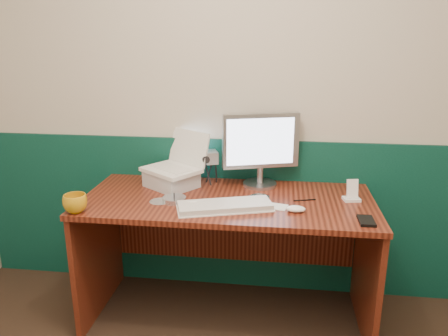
# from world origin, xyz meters

# --- Properties ---
(back_wall) EXTENTS (3.50, 0.04, 2.50)m
(back_wall) POSITION_xyz_m (0.00, 1.75, 1.25)
(back_wall) COLOR #C0B6A2
(back_wall) RESTS_ON ground
(wainscot) EXTENTS (3.48, 0.02, 1.00)m
(wainscot) POSITION_xyz_m (0.00, 1.74, 0.50)
(wainscot) COLOR #073029
(wainscot) RESTS_ON ground
(desk) EXTENTS (1.60, 0.70, 0.75)m
(desk) POSITION_xyz_m (-0.06, 1.38, 0.38)
(desk) COLOR #3A120A
(desk) RESTS_ON ground
(laptop_riser) EXTENTS (0.35, 0.34, 0.09)m
(laptop_riser) POSITION_xyz_m (-0.41, 1.53, 0.80)
(laptop_riser) COLOR silver
(laptop_riser) RESTS_ON desk
(laptop) EXTENTS (0.39, 0.37, 0.26)m
(laptop) POSITION_xyz_m (-0.41, 1.53, 0.97)
(laptop) COLOR white
(laptop) RESTS_ON laptop_riser
(monitor) EXTENTS (0.47, 0.26, 0.45)m
(monitor) POSITION_xyz_m (0.11, 1.62, 0.97)
(monitor) COLOR #A2A3A7
(monitor) RESTS_ON desk
(keyboard) EXTENTS (0.51, 0.30, 0.03)m
(keyboard) POSITION_xyz_m (-0.05, 1.22, 0.76)
(keyboard) COLOR silver
(keyboard) RESTS_ON desk
(mouse_right) EXTENTS (0.10, 0.06, 0.03)m
(mouse_right) POSITION_xyz_m (0.31, 1.23, 0.77)
(mouse_right) COLOR white
(mouse_right) RESTS_ON desk
(mouse_left) EXTENTS (0.11, 0.07, 0.04)m
(mouse_left) POSITION_xyz_m (-0.22, 1.23, 0.77)
(mouse_left) COLOR white
(mouse_left) RESTS_ON desk
(mug) EXTENTS (0.14, 0.14, 0.09)m
(mug) POSITION_xyz_m (-0.80, 1.09, 0.80)
(mug) COLOR #C68E12
(mug) RESTS_ON desk
(camcorder) EXTENTS (0.12, 0.14, 0.18)m
(camcorder) POSITION_xyz_m (-0.18, 1.62, 0.84)
(camcorder) COLOR #B1B0B5
(camcorder) RESTS_ON desk
(cd_spindle) EXTENTS (0.13, 0.13, 0.03)m
(cd_spindle) POSITION_xyz_m (-0.33, 1.29, 0.76)
(cd_spindle) COLOR silver
(cd_spindle) RESTS_ON desk
(cd_loose_a) EXTENTS (0.11, 0.11, 0.00)m
(cd_loose_a) POSITION_xyz_m (-0.41, 1.29, 0.75)
(cd_loose_a) COLOR silver
(cd_loose_a) RESTS_ON desk
(cd_loose_b) EXTENTS (0.11, 0.11, 0.00)m
(cd_loose_b) POSITION_xyz_m (0.12, 1.42, 0.75)
(cd_loose_b) COLOR silver
(cd_loose_b) RESTS_ON desk
(pen) EXTENTS (0.12, 0.04, 0.01)m
(pen) POSITION_xyz_m (0.37, 1.40, 0.75)
(pen) COLOR black
(pen) RESTS_ON desk
(papers) EXTENTS (0.15, 0.12, 0.00)m
(papers) POSITION_xyz_m (0.20, 1.29, 0.75)
(papers) COLOR white
(papers) RESTS_ON desk
(dock) EXTENTS (0.10, 0.08, 0.02)m
(dock) POSITION_xyz_m (0.62, 1.43, 0.76)
(dock) COLOR white
(dock) RESTS_ON desk
(music_player) EXTENTS (0.06, 0.04, 0.10)m
(music_player) POSITION_xyz_m (0.62, 1.43, 0.82)
(music_player) COLOR white
(music_player) RESTS_ON dock
(pda) EXTENTS (0.07, 0.13, 0.01)m
(pda) POSITION_xyz_m (0.65, 1.14, 0.76)
(pda) COLOR black
(pda) RESTS_ON desk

